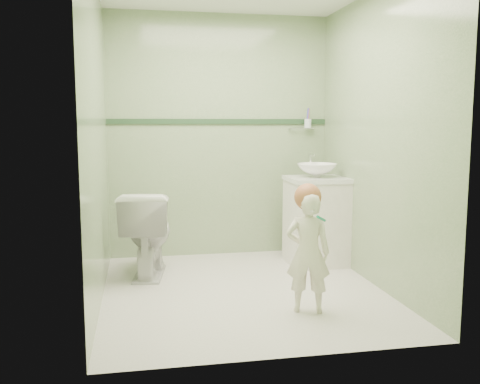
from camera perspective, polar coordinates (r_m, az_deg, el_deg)
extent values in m
plane|color=beige|center=(4.33, 0.38, -10.54)|extent=(2.50, 2.50, 0.00)
cube|color=#85A474|center=(5.35, -2.22, 5.96)|extent=(2.20, 0.04, 2.40)
cube|color=#85A474|center=(2.91, 5.20, 4.70)|extent=(2.20, 0.04, 2.40)
cube|color=#85A474|center=(4.06, -15.10, 5.24)|extent=(0.04, 2.50, 2.40)
cube|color=#85A474|center=(4.47, 14.43, 5.45)|extent=(0.04, 2.50, 2.40)
cube|color=#264328|center=(5.34, -2.21, 7.57)|extent=(2.20, 0.02, 0.05)
cube|color=silver|center=(5.11, 8.14, -3.22)|extent=(0.52, 0.50, 0.80)
cube|color=white|center=(5.05, 8.23, 1.36)|extent=(0.54, 0.52, 0.04)
imported|color=white|center=(5.04, 8.25, 2.31)|extent=(0.37, 0.37, 0.13)
cylinder|color=silver|center=(5.22, 7.54, 3.12)|extent=(0.03, 0.03, 0.18)
cylinder|color=silver|center=(5.17, 7.73, 3.96)|extent=(0.02, 0.12, 0.02)
cylinder|color=silver|center=(5.49, 6.61, 6.79)|extent=(0.26, 0.02, 0.02)
cylinder|color=silver|center=(5.49, 7.28, 7.30)|extent=(0.07, 0.07, 0.09)
cylinder|color=#D03D33|center=(5.50, 7.36, 8.03)|extent=(0.01, 0.01, 0.17)
cylinder|color=#7C56B5|center=(5.48, 7.30, 8.03)|extent=(0.01, 0.01, 0.17)
cylinder|color=#292CC1|center=(5.49, 7.23, 8.03)|extent=(0.01, 0.01, 0.17)
imported|color=white|center=(4.75, -9.88, -4.35)|extent=(0.52, 0.79, 0.75)
imported|color=silver|center=(3.80, 7.30, -6.47)|extent=(0.36, 0.29, 0.86)
sphere|color=#AA623A|center=(3.74, 7.28, -0.52)|extent=(0.19, 0.19, 0.19)
cylinder|color=#0B875E|center=(3.62, 8.69, -2.84)|extent=(0.10, 0.12, 0.06)
cube|color=white|center=(3.66, 7.73, -2.07)|extent=(0.03, 0.03, 0.02)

